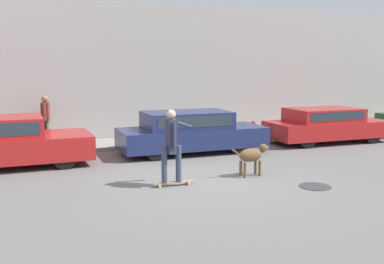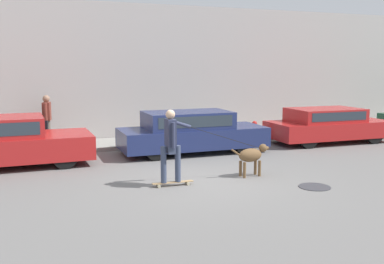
{
  "view_description": "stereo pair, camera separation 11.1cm",
  "coord_description": "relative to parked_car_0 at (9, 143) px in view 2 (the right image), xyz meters",
  "views": [
    {
      "loc": [
        -3.88,
        -9.23,
        2.63
      ],
      "look_at": [
        0.33,
        1.19,
        0.95
      ],
      "focal_mm": 42.0,
      "sensor_mm": 36.0,
      "label": 1
    },
    {
      "loc": [
        -3.78,
        -9.27,
        2.63
      ],
      "look_at": [
        0.33,
        1.19,
        0.95
      ],
      "focal_mm": 42.0,
      "sensor_mm": 36.0,
      "label": 2
    }
  ],
  "objects": [
    {
      "name": "ground_plane",
      "position": [
        4.02,
        -3.18,
        -0.63
      ],
      "size": [
        36.0,
        36.0,
        0.0
      ],
      "primitive_type": "plane",
      "color": "slate"
    },
    {
      "name": "back_wall",
      "position": [
        4.02,
        3.11,
        1.74
      ],
      "size": [
        32.0,
        0.3,
        4.74
      ],
      "color": "#B2ADA8",
      "rests_on": "ground_plane"
    },
    {
      "name": "sidewalk_curb",
      "position": [
        4.02,
        2.04,
        -0.57
      ],
      "size": [
        30.0,
        1.81,
        0.13
      ],
      "color": "gray",
      "rests_on": "ground_plane"
    },
    {
      "name": "parked_car_0",
      "position": [
        0.0,
        0.0,
        0.0
      ],
      "size": [
        4.12,
        1.85,
        1.31
      ],
      "rotation": [
        0.0,
        0.0,
        0.0
      ],
      "color": "black",
      "rests_on": "ground_plane"
    },
    {
      "name": "parked_car_1",
      "position": [
        5.11,
        0.0,
        -0.01
      ],
      "size": [
        4.44,
        1.77,
        1.26
      ],
      "rotation": [
        0.0,
        0.0,
        -0.02
      ],
      "color": "black",
      "rests_on": "ground_plane"
    },
    {
      "name": "parked_car_2",
      "position": [
        10.11,
        0.0,
        -0.04
      ],
      "size": [
        4.22,
        1.87,
        1.18
      ],
      "rotation": [
        0.0,
        0.0,
        -0.03
      ],
      "color": "black",
      "rests_on": "ground_plane"
    },
    {
      "name": "dog",
      "position": [
        5.38,
        -3.23,
        -0.13
      ],
      "size": [
        1.02,
        0.37,
        0.76
      ],
      "rotation": [
        0.0,
        0.0,
        0.08
      ],
      "color": "brown",
      "rests_on": "ground_plane"
    },
    {
      "name": "skateboarder",
      "position": [
        3.32,
        -3.37,
        0.34
      ],
      "size": [
        2.82,
        0.52,
        1.68
      ],
      "rotation": [
        0.0,
        0.0,
        -0.05
      ],
      "color": "beige",
      "rests_on": "ground_plane"
    },
    {
      "name": "pedestrian_with_bag",
      "position": [
        1.11,
        2.27,
        0.36
      ],
      "size": [
        0.31,
        0.73,
        1.57
      ],
      "rotation": [
        0.0,
        0.0,
        2.96
      ],
      "color": "brown",
      "rests_on": "sidewalk_curb"
    },
    {
      "name": "manhole_cover",
      "position": [
        6.19,
        -4.61,
        -0.62
      ],
      "size": [
        0.69,
        0.69,
        0.01
      ],
      "color": "#38383D",
      "rests_on": "ground_plane"
    },
    {
      "name": "fire_hydrant",
      "position": [
        7.76,
        0.88,
        -0.24
      ],
      "size": [
        0.18,
        0.18,
        0.75
      ],
      "color": "red",
      "rests_on": "ground_plane"
    }
  ]
}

